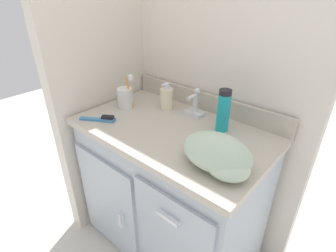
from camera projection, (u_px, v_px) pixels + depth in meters
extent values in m
plane|color=beige|center=(171.00, 238.00, 1.54)|extent=(6.00, 6.00, 0.00)
cube|color=beige|center=(217.00, 36.00, 1.22)|extent=(1.08, 0.08, 2.20)
cube|color=beige|center=(96.00, 33.00, 1.30)|extent=(0.08, 0.62, 2.20)
cube|color=#9EA8B2|center=(171.00, 192.00, 1.37)|extent=(0.87, 0.50, 0.71)
cube|color=#9EA8B2|center=(108.00, 205.00, 1.34)|extent=(0.42, 0.02, 0.57)
cube|color=#9EA8B2|center=(171.00, 215.00, 0.98)|extent=(0.38, 0.02, 0.17)
cube|color=silver|center=(121.00, 220.00, 1.25)|extent=(0.02, 0.02, 0.09)
cube|color=silver|center=(168.00, 218.00, 0.97)|extent=(0.10, 0.02, 0.01)
cube|color=#B2A899|center=(172.00, 131.00, 1.19)|extent=(0.90, 0.54, 0.03)
ellipsoid|color=#A49A8C|center=(172.00, 147.00, 1.24)|extent=(0.35, 0.29, 0.21)
cylinder|color=silver|center=(172.00, 165.00, 1.29)|extent=(0.03, 0.03, 0.01)
cube|color=#B2A899|center=(205.00, 101.00, 1.33)|extent=(0.90, 0.02, 0.09)
cube|color=silver|center=(195.00, 113.00, 1.29)|extent=(0.09, 0.06, 0.02)
cylinder|color=silver|center=(195.00, 103.00, 1.27)|extent=(0.02, 0.02, 0.08)
cylinder|color=silver|center=(192.00, 97.00, 1.23)|extent=(0.02, 0.06, 0.02)
sphere|color=silver|center=(197.00, 91.00, 1.25)|extent=(0.03, 0.03, 0.03)
cylinder|color=silver|center=(125.00, 98.00, 1.36)|extent=(0.08, 0.08, 0.10)
cylinder|color=orange|center=(129.00, 92.00, 1.33)|extent=(0.03, 0.02, 0.16)
cube|color=white|center=(131.00, 77.00, 1.29)|extent=(0.02, 0.02, 0.03)
cylinder|color=beige|center=(167.00, 99.00, 1.34)|extent=(0.07, 0.07, 0.11)
cylinder|color=silver|center=(167.00, 86.00, 1.31)|extent=(0.03, 0.03, 0.03)
cylinder|color=silver|center=(164.00, 84.00, 1.29)|extent=(0.01, 0.04, 0.01)
cylinder|color=teal|center=(223.00, 113.00, 1.13)|extent=(0.06, 0.06, 0.17)
cylinder|color=black|center=(226.00, 92.00, 1.08)|extent=(0.05, 0.05, 0.02)
cube|color=teal|center=(91.00, 119.00, 1.25)|extent=(0.10, 0.07, 0.01)
cube|color=teal|center=(108.00, 120.00, 1.24)|extent=(0.07, 0.06, 0.02)
cube|color=black|center=(108.00, 117.00, 1.23)|extent=(0.06, 0.05, 0.01)
ellipsoid|color=#A8BCA3|center=(217.00, 152.00, 0.91)|extent=(0.26, 0.19, 0.12)
ellipsoid|color=#B0C6AB|center=(227.00, 166.00, 0.87)|extent=(0.16, 0.13, 0.08)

